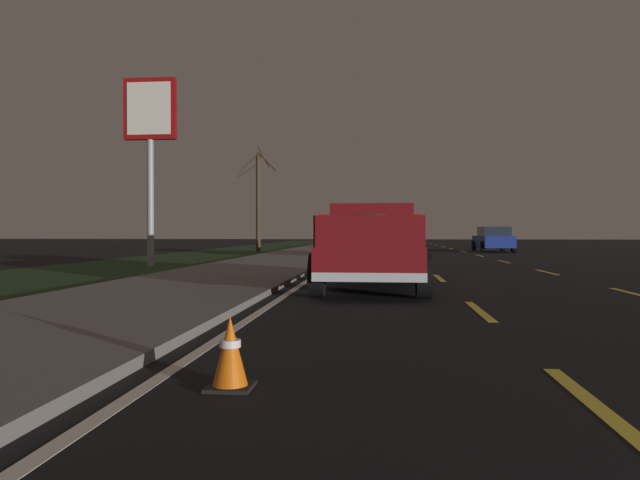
{
  "coord_description": "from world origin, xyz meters",
  "views": [
    {
      "loc": [
        -0.8,
        3.27,
        1.24
      ],
      "look_at": [
        11.85,
        4.56,
        1.07
      ],
      "focal_mm": 34.14,
      "sensor_mm": 36.0,
      "label": 1
    }
  ],
  "objects_px": {
    "pickup_truck": "(371,244)",
    "bare_tree_far": "(258,199)",
    "sedan_tan": "(375,241)",
    "traffic_cone_near": "(230,353)",
    "gas_price_sign": "(150,125)",
    "sedan_blue": "(493,239)"
  },
  "relations": [
    {
      "from": "sedan_blue",
      "to": "gas_price_sign",
      "type": "relative_size",
      "value": 0.66
    },
    {
      "from": "sedan_blue",
      "to": "bare_tree_far",
      "type": "bearing_deg",
      "value": 97.39
    },
    {
      "from": "pickup_truck",
      "to": "bare_tree_far",
      "type": "relative_size",
      "value": 0.84
    },
    {
      "from": "sedan_blue",
      "to": "gas_price_sign",
      "type": "xyz_separation_m",
      "value": [
        -17.19,
        15.11,
        4.28
      ]
    },
    {
      "from": "pickup_truck",
      "to": "sedan_blue",
      "type": "bearing_deg",
      "value": -15.74
    },
    {
      "from": "gas_price_sign",
      "to": "traffic_cone_near",
      "type": "height_order",
      "value": "gas_price_sign"
    },
    {
      "from": "traffic_cone_near",
      "to": "gas_price_sign",
      "type": "bearing_deg",
      "value": 23.38
    },
    {
      "from": "sedan_blue",
      "to": "gas_price_sign",
      "type": "bearing_deg",
      "value": 138.69
    },
    {
      "from": "gas_price_sign",
      "to": "bare_tree_far",
      "type": "bearing_deg",
      "value": -2.89
    },
    {
      "from": "traffic_cone_near",
      "to": "sedan_tan",
      "type": "bearing_deg",
      "value": -2.03
    },
    {
      "from": "sedan_tan",
      "to": "traffic_cone_near",
      "type": "xyz_separation_m",
      "value": [
        -23.96,
        0.85,
        -0.5
      ]
    },
    {
      "from": "gas_price_sign",
      "to": "sedan_tan",
      "type": "bearing_deg",
      "value": -46.48
    },
    {
      "from": "pickup_truck",
      "to": "bare_tree_far",
      "type": "bearing_deg",
      "value": 17.48
    },
    {
      "from": "sedan_tan",
      "to": "traffic_cone_near",
      "type": "height_order",
      "value": "sedan_tan"
    },
    {
      "from": "gas_price_sign",
      "to": "bare_tree_far",
      "type": "distance_m",
      "value": 15.45
    },
    {
      "from": "gas_price_sign",
      "to": "traffic_cone_near",
      "type": "distance_m",
      "value": 18.51
    },
    {
      "from": "pickup_truck",
      "to": "gas_price_sign",
      "type": "relative_size",
      "value": 0.8
    },
    {
      "from": "pickup_truck",
      "to": "sedan_tan",
      "type": "xyz_separation_m",
      "value": [
        15.36,
        0.11,
        -0.2
      ]
    },
    {
      "from": "pickup_truck",
      "to": "sedan_tan",
      "type": "relative_size",
      "value": 1.23
    },
    {
      "from": "pickup_truck",
      "to": "traffic_cone_near",
      "type": "relative_size",
      "value": 9.35
    },
    {
      "from": "pickup_truck",
      "to": "gas_price_sign",
      "type": "bearing_deg",
      "value": 45.9
    },
    {
      "from": "gas_price_sign",
      "to": "traffic_cone_near",
      "type": "xyz_separation_m",
      "value": [
        -16.42,
        -7.1,
        -4.78
      ]
    }
  ]
}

